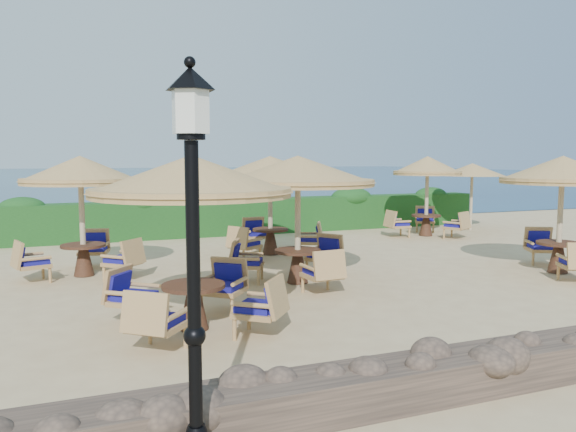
{
  "coord_description": "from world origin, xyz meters",
  "views": [
    {
      "loc": [
        -5.7,
        -11.13,
        2.62
      ],
      "look_at": [
        -1.1,
        0.58,
        1.3
      ],
      "focal_mm": 35.0,
      "sensor_mm": 36.0,
      "label": 1
    }
  ],
  "objects_px": {
    "lamp_post": "(194,293)",
    "cafe_set_1": "(298,188)",
    "cafe_set_0": "(192,207)",
    "cafe_set_5": "(427,183)",
    "cafe_set_2": "(562,185)",
    "cafe_set_3": "(81,193)",
    "cafe_set_4": "(270,182)",
    "extra_parasol": "(472,170)"
  },
  "relations": [
    {
      "from": "lamp_post",
      "to": "cafe_set_1",
      "type": "relative_size",
      "value": 1.04
    },
    {
      "from": "lamp_post",
      "to": "cafe_set_0",
      "type": "bearing_deg",
      "value": 78.38
    },
    {
      "from": "cafe_set_1",
      "to": "cafe_set_5",
      "type": "distance_m",
      "value": 8.35
    },
    {
      "from": "cafe_set_2",
      "to": "cafe_set_5",
      "type": "distance_m",
      "value": 6.24
    },
    {
      "from": "cafe_set_3",
      "to": "cafe_set_4",
      "type": "relative_size",
      "value": 0.89
    },
    {
      "from": "cafe_set_3",
      "to": "cafe_set_5",
      "type": "distance_m",
      "value": 11.14
    },
    {
      "from": "cafe_set_2",
      "to": "cafe_set_3",
      "type": "bearing_deg",
      "value": 160.33
    },
    {
      "from": "cafe_set_2",
      "to": "cafe_set_1",
      "type": "bearing_deg",
      "value": 168.54
    },
    {
      "from": "cafe_set_1",
      "to": "cafe_set_4",
      "type": "bearing_deg",
      "value": 79.69
    },
    {
      "from": "cafe_set_1",
      "to": "cafe_set_3",
      "type": "bearing_deg",
      "value": 149.97
    },
    {
      "from": "cafe_set_2",
      "to": "cafe_set_4",
      "type": "xyz_separation_m",
      "value": [
        -5.28,
        4.66,
        -0.03
      ]
    },
    {
      "from": "cafe_set_0",
      "to": "cafe_set_4",
      "type": "bearing_deg",
      "value": 60.37
    },
    {
      "from": "cafe_set_0",
      "to": "cafe_set_5",
      "type": "bearing_deg",
      "value": 38.09
    },
    {
      "from": "extra_parasol",
      "to": "cafe_set_1",
      "type": "xyz_separation_m",
      "value": [
        -9.1,
        -5.68,
        -0.18
      ]
    },
    {
      "from": "extra_parasol",
      "to": "cafe_set_4",
      "type": "distance_m",
      "value": 8.76
    },
    {
      "from": "cafe_set_4",
      "to": "cafe_set_5",
      "type": "distance_m",
      "value": 6.26
    },
    {
      "from": "lamp_post",
      "to": "extra_parasol",
      "type": "distance_m",
      "value": 17.41
    },
    {
      "from": "extra_parasol",
      "to": "cafe_set_0",
      "type": "height_order",
      "value": "cafe_set_0"
    },
    {
      "from": "cafe_set_2",
      "to": "cafe_set_3",
      "type": "xyz_separation_m",
      "value": [
        -10.05,
        3.59,
        -0.15
      ]
    },
    {
      "from": "extra_parasol",
      "to": "cafe_set_2",
      "type": "bearing_deg",
      "value": -114.93
    },
    {
      "from": "cafe_set_5",
      "to": "cafe_set_1",
      "type": "bearing_deg",
      "value": -143.33
    },
    {
      "from": "lamp_post",
      "to": "cafe_set_1",
      "type": "bearing_deg",
      "value": 61.04
    },
    {
      "from": "extra_parasol",
      "to": "cafe_set_2",
      "type": "xyz_separation_m",
      "value": [
        -3.2,
        -6.88,
        -0.18
      ]
    },
    {
      "from": "cafe_set_3",
      "to": "cafe_set_2",
      "type": "bearing_deg",
      "value": -19.67
    },
    {
      "from": "cafe_set_1",
      "to": "cafe_set_5",
      "type": "bearing_deg",
      "value": 36.67
    },
    {
      "from": "lamp_post",
      "to": "cafe_set_0",
      "type": "height_order",
      "value": "lamp_post"
    },
    {
      "from": "extra_parasol",
      "to": "cafe_set_2",
      "type": "relative_size",
      "value": 0.85
    },
    {
      "from": "cafe_set_3",
      "to": "cafe_set_5",
      "type": "bearing_deg",
      "value": 13.46
    },
    {
      "from": "extra_parasol",
      "to": "cafe_set_0",
      "type": "relative_size",
      "value": 0.79
    },
    {
      "from": "cafe_set_1",
      "to": "cafe_set_4",
      "type": "relative_size",
      "value": 1.05
    },
    {
      "from": "cafe_set_0",
      "to": "cafe_set_4",
      "type": "height_order",
      "value": "same"
    },
    {
      "from": "cafe_set_4",
      "to": "cafe_set_5",
      "type": "xyz_separation_m",
      "value": [
        6.07,
        1.53,
        -0.2
      ]
    },
    {
      "from": "cafe_set_2",
      "to": "lamp_post",
      "type": "bearing_deg",
      "value": -151.42
    },
    {
      "from": "extra_parasol",
      "to": "cafe_set_4",
      "type": "relative_size",
      "value": 0.79
    },
    {
      "from": "extra_parasol",
      "to": "cafe_set_5",
      "type": "xyz_separation_m",
      "value": [
        -2.4,
        -0.69,
        -0.41
      ]
    },
    {
      "from": "cafe_set_1",
      "to": "cafe_set_3",
      "type": "height_order",
      "value": "same"
    },
    {
      "from": "cafe_set_0",
      "to": "cafe_set_1",
      "type": "distance_m",
      "value": 3.58
    },
    {
      "from": "extra_parasol",
      "to": "cafe_set_5",
      "type": "bearing_deg",
      "value": -163.92
    },
    {
      "from": "cafe_set_0",
      "to": "cafe_set_1",
      "type": "height_order",
      "value": "same"
    },
    {
      "from": "lamp_post",
      "to": "extra_parasol",
      "type": "height_order",
      "value": "lamp_post"
    },
    {
      "from": "extra_parasol",
      "to": "cafe_set_0",
      "type": "distance_m",
      "value": 14.27
    },
    {
      "from": "cafe_set_1",
      "to": "cafe_set_4",
      "type": "distance_m",
      "value": 3.52
    }
  ]
}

